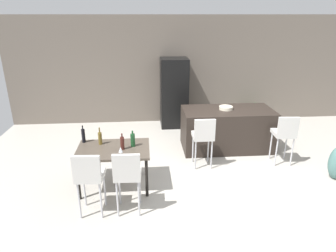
{
  "coord_description": "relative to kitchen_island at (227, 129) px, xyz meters",
  "views": [
    {
      "loc": [
        -1.33,
        -5.0,
        2.9
      ],
      "look_at": [
        -0.88,
        0.41,
        0.85
      ],
      "focal_mm": 31.71,
      "sensor_mm": 36.0,
      "label": 1
    }
  ],
  "objects": [
    {
      "name": "ground_plane",
      "position": [
        -0.52,
        -1.13,
        -0.46
      ],
      "size": [
        10.0,
        10.0,
        0.0
      ],
      "primitive_type": "plane",
      "color": "#ADA89E"
    },
    {
      "name": "dining_chair_near",
      "position": [
        -2.69,
        -2.23,
        0.24
      ],
      "size": [
        0.42,
        0.42,
        1.05
      ],
      "color": "beige",
      "rests_on": "ground_plane"
    },
    {
      "name": "wine_bottle_corner",
      "position": [
        -2.64,
        -1.25,
        0.4
      ],
      "size": [
        0.07,
        0.07,
        0.32
      ],
      "color": "brown",
      "rests_on": "dining_table"
    },
    {
      "name": "kitchen_island",
      "position": [
        0.0,
        0.0,
        0.0
      ],
      "size": [
        2.0,
        0.96,
        0.92
      ],
      "primitive_type": "cube",
      "color": "black",
      "rests_on": "ground_plane"
    },
    {
      "name": "refrigerator",
      "position": [
        -1.05,
        1.59,
        0.46
      ],
      "size": [
        0.72,
        0.68,
        1.84
      ],
      "primitive_type": "cube",
      "color": "black",
      "rests_on": "ground_plane"
    },
    {
      "name": "potted_plant",
      "position": [
        1.23,
        1.58,
        -0.12
      ],
      "size": [
        0.39,
        0.39,
        0.59
      ],
      "color": "#996B4C",
      "rests_on": "ground_plane"
    },
    {
      "name": "dining_table",
      "position": [
        -2.4,
        -1.45,
        0.21
      ],
      "size": [
        1.24,
        0.84,
        0.74
      ],
      "color": "#4C4238",
      "rests_on": "ground_plane"
    },
    {
      "name": "back_wall",
      "position": [
        -0.52,
        2.03,
        0.99
      ],
      "size": [
        10.0,
        0.12,
        2.9
      ],
      "primitive_type": "cube",
      "color": "#665B51",
      "rests_on": "ground_plane"
    },
    {
      "name": "wine_bottle_left",
      "position": [
        -2.24,
        -1.49,
        0.4
      ],
      "size": [
        0.07,
        0.07,
        0.29
      ],
      "color": "#471E19",
      "rests_on": "dining_table"
    },
    {
      "name": "bar_chair_left",
      "position": [
        -0.72,
        -0.86,
        0.24
      ],
      "size": [
        0.4,
        0.4,
        1.05
      ],
      "color": "beige",
      "rests_on": "ground_plane"
    },
    {
      "name": "wine_bottle_end",
      "position": [
        -2.95,
        -1.14,
        0.41
      ],
      "size": [
        0.06,
        0.06,
        0.32
      ],
      "color": "black",
      "rests_on": "dining_table"
    },
    {
      "name": "fruit_bowl",
      "position": [
        -0.05,
        0.03,
        0.5
      ],
      "size": [
        0.3,
        0.3,
        0.07
      ],
      "primitive_type": "cylinder",
      "color": "beige",
      "rests_on": "kitchen_island"
    },
    {
      "name": "dining_chair_far",
      "position": [
        -2.13,
        -2.23,
        0.24
      ],
      "size": [
        0.41,
        0.41,
        1.05
      ],
      "color": "beige",
      "rests_on": "ground_plane"
    },
    {
      "name": "wine_bottle_near",
      "position": [
        -2.07,
        -1.38,
        0.4
      ],
      "size": [
        0.08,
        0.08,
        0.29
      ],
      "color": "#194723",
      "rests_on": "dining_table"
    },
    {
      "name": "bar_chair_middle",
      "position": [
        0.93,
        -0.86,
        0.24
      ],
      "size": [
        0.42,
        0.42,
        1.05
      ],
      "color": "beige",
      "rests_on": "ground_plane"
    },
    {
      "name": "wine_glass_middle",
      "position": [
        -2.25,
        -1.78,
        0.4
      ],
      "size": [
        0.07,
        0.07,
        0.17
      ],
      "color": "silver",
      "rests_on": "dining_table"
    }
  ]
}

